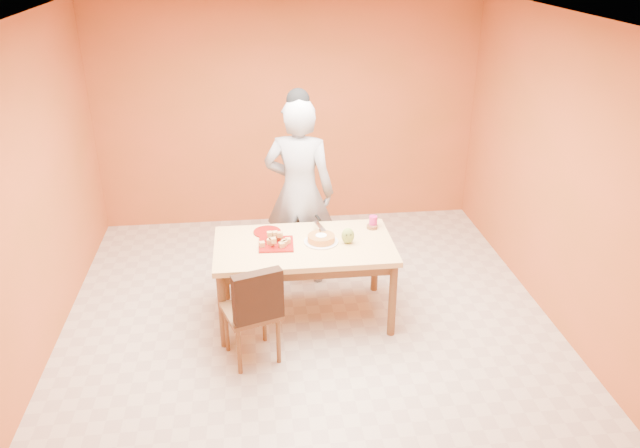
{
  "coord_description": "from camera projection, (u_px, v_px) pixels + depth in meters",
  "views": [
    {
      "loc": [
        -0.46,
        -4.7,
        3.28
      ],
      "look_at": [
        0.12,
        0.3,
        0.93
      ],
      "focal_mm": 35.0,
      "sensor_mm": 36.0,
      "label": 1
    }
  ],
  "objects": [
    {
      "name": "checker_tin",
      "position": [
        372.0,
        227.0,
        5.86
      ],
      "size": [
        0.11,
        0.11,
        0.03
      ],
      "primitive_type": "cylinder",
      "rotation": [
        0.0,
        0.0,
        0.11
      ],
      "color": "#391E0F",
      "rests_on": "dining_table"
    },
    {
      "name": "floor",
      "position": [
        310.0,
        331.0,
        5.67
      ],
      "size": [
        5.0,
        5.0,
        0.0
      ],
      "primitive_type": "plane",
      "color": "beige",
      "rests_on": "ground"
    },
    {
      "name": "cake_server",
      "position": [
        320.0,
        226.0,
        5.73
      ],
      "size": [
        0.1,
        0.23,
        0.01
      ],
      "primitive_type": "cube",
      "rotation": [
        0.0,
        0.0,
        0.23
      ],
      "color": "silver",
      "rests_on": "sponge_cake"
    },
    {
      "name": "wall_right",
      "position": [
        571.0,
        182.0,
        5.33
      ],
      "size": [
        0.0,
        5.0,
        5.0
      ],
      "primitive_type": "plane",
      "rotation": [
        1.57,
        0.0,
        -1.57
      ],
      "color": "#CC582F",
      "rests_on": "floor"
    },
    {
      "name": "red_dinner_plate",
      "position": [
        267.0,
        232.0,
        5.78
      ],
      "size": [
        0.29,
        0.29,
        0.02
      ],
      "primitive_type": "cylinder",
      "rotation": [
        0.0,
        0.0,
        0.13
      ],
      "color": "maroon",
      "rests_on": "dining_table"
    },
    {
      "name": "sponge_cake",
      "position": [
        321.0,
        238.0,
        5.58
      ],
      "size": [
        0.32,
        0.32,
        0.06
      ],
      "primitive_type": "cylinder",
      "rotation": [
        0.0,
        0.0,
        0.41
      ],
      "color": "orange",
      "rests_on": "white_cake_plate"
    },
    {
      "name": "egg_ornament",
      "position": [
        348.0,
        236.0,
        5.55
      ],
      "size": [
        0.13,
        0.11,
        0.15
      ],
      "primitive_type": "ellipsoid",
      "rotation": [
        0.0,
        0.0,
        -0.12
      ],
      "color": "olive",
      "rests_on": "dining_table"
    },
    {
      "name": "wall_left",
      "position": [
        23.0,
        206.0,
        4.86
      ],
      "size": [
        0.0,
        5.0,
        5.0
      ],
      "primitive_type": "plane",
      "rotation": [
        1.57,
        0.0,
        1.57
      ],
      "color": "#CC582F",
      "rests_on": "floor"
    },
    {
      "name": "ceiling",
      "position": [
        308.0,
        21.0,
        4.52
      ],
      "size": [
        5.0,
        5.0,
        0.0
      ],
      "primitive_type": "plane",
      "rotation": [
        3.14,
        0.0,
        0.0
      ],
      "color": "white",
      "rests_on": "wall_back"
    },
    {
      "name": "pastry_pile",
      "position": [
        276.0,
        239.0,
        5.52
      ],
      "size": [
        0.27,
        0.27,
        0.09
      ],
      "primitive_type": null,
      "color": "tan",
      "rests_on": "pastry_platter"
    },
    {
      "name": "dining_chair",
      "position": [
        251.0,
        310.0,
        5.11
      ],
      "size": [
        0.54,
        0.6,
        0.92
      ],
      "rotation": [
        0.0,
        0.0,
        0.32
      ],
      "color": "brown",
      "rests_on": "floor"
    },
    {
      "name": "person",
      "position": [
        299.0,
        192.0,
        6.16
      ],
      "size": [
        0.79,
        0.62,
        1.91
      ],
      "primitive_type": "imported",
      "rotation": [
        0.0,
        0.0,
        2.88
      ],
      "color": "gray",
      "rests_on": "floor"
    },
    {
      "name": "dining_table",
      "position": [
        304.0,
        253.0,
        5.61
      ],
      "size": [
        1.6,
        0.9,
        0.76
      ],
      "color": "#D9B771",
      "rests_on": "floor"
    },
    {
      "name": "magenta_glass",
      "position": [
        373.0,
        222.0,
        5.87
      ],
      "size": [
        0.1,
        0.1,
        0.11
      ],
      "primitive_type": "cylinder",
      "rotation": [
        0.0,
        0.0,
        0.33
      ],
      "color": "#BA1C68",
      "rests_on": "dining_table"
    },
    {
      "name": "wall_back",
      "position": [
        288.0,
        114.0,
        7.34
      ],
      "size": [
        4.5,
        0.0,
        4.5
      ],
      "primitive_type": "plane",
      "rotation": [
        1.57,
        0.0,
        0.0
      ],
      "color": "#CC582F",
      "rests_on": "floor"
    },
    {
      "name": "white_cake_plate",
      "position": [
        321.0,
        242.0,
        5.59
      ],
      "size": [
        0.4,
        0.4,
        0.01
      ],
      "primitive_type": "cylinder",
      "rotation": [
        0.0,
        0.0,
        -0.36
      ],
      "color": "silver",
      "rests_on": "dining_table"
    },
    {
      "name": "pastry_platter",
      "position": [
        276.0,
        244.0,
        5.54
      ],
      "size": [
        0.32,
        0.32,
        0.02
      ],
      "primitive_type": "cube",
      "rotation": [
        0.0,
        0.0,
        -0.05
      ],
      "color": "maroon",
      "rests_on": "dining_table"
    }
  ]
}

